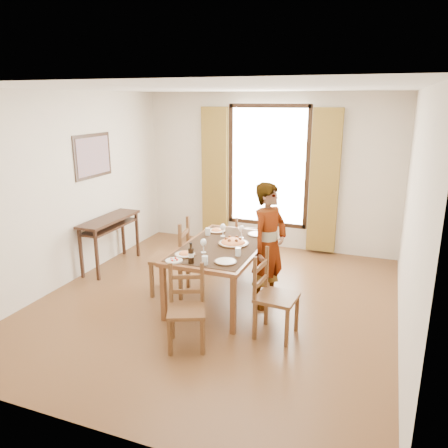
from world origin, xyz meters
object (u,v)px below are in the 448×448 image
(dining_table, at_px, (222,250))
(man, at_px, (269,246))
(pasta_platter, at_px, (233,241))
(console_table, at_px, (110,225))

(dining_table, bearing_deg, man, 3.57)
(man, distance_m, pasta_platter, 0.49)
(dining_table, height_order, pasta_platter, pasta_platter)
(console_table, distance_m, pasta_platter, 2.23)
(console_table, relative_size, man, 0.75)
(man, bearing_deg, dining_table, 115.77)
(man, xyz_separation_m, pasta_platter, (-0.49, 0.04, 0.00))
(console_table, height_order, pasta_platter, pasta_platter)
(console_table, relative_size, dining_table, 0.69)
(console_table, xyz_separation_m, pasta_platter, (2.19, -0.39, 0.12))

